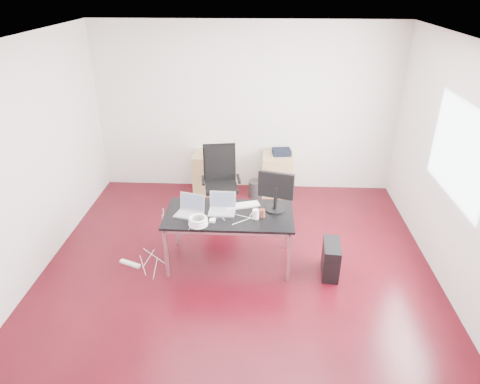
{
  "coord_description": "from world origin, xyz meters",
  "views": [
    {
      "loc": [
        0.26,
        -4.43,
        3.39
      ],
      "look_at": [
        0.0,
        0.55,
        0.85
      ],
      "focal_mm": 32.0,
      "sensor_mm": 36.0,
      "label": 1
    }
  ],
  "objects_px": {
    "filing_cabinet_right": "(277,174)",
    "office_chair": "(220,178)",
    "desk": "(229,217)",
    "pc_tower": "(331,259)",
    "filing_cabinet_left": "(209,173)"
  },
  "relations": [
    {
      "from": "desk",
      "to": "office_chair",
      "type": "distance_m",
      "value": 1.33
    },
    {
      "from": "office_chair",
      "to": "filing_cabinet_right",
      "type": "xyz_separation_m",
      "value": [
        0.89,
        0.74,
        -0.26
      ]
    },
    {
      "from": "desk",
      "to": "pc_tower",
      "type": "xyz_separation_m",
      "value": [
        1.29,
        -0.18,
        -0.46
      ]
    },
    {
      "from": "desk",
      "to": "filing_cabinet_left",
      "type": "xyz_separation_m",
      "value": [
        -0.51,
        2.05,
        -0.33
      ]
    },
    {
      "from": "office_chair",
      "to": "pc_tower",
      "type": "bearing_deg",
      "value": -53.86
    },
    {
      "from": "desk",
      "to": "filing_cabinet_right",
      "type": "bearing_deg",
      "value": 72.09
    },
    {
      "from": "filing_cabinet_right",
      "to": "pc_tower",
      "type": "relative_size",
      "value": 1.56
    },
    {
      "from": "filing_cabinet_left",
      "to": "filing_cabinet_right",
      "type": "xyz_separation_m",
      "value": [
        1.17,
        0.0,
        0.0
      ]
    },
    {
      "from": "office_chair",
      "to": "pc_tower",
      "type": "relative_size",
      "value": 2.4
    },
    {
      "from": "office_chair",
      "to": "filing_cabinet_right",
      "type": "height_order",
      "value": "office_chair"
    },
    {
      "from": "filing_cabinet_right",
      "to": "office_chair",
      "type": "bearing_deg",
      "value": -140.25
    },
    {
      "from": "desk",
      "to": "filing_cabinet_left",
      "type": "height_order",
      "value": "desk"
    },
    {
      "from": "desk",
      "to": "pc_tower",
      "type": "distance_m",
      "value": 1.38
    },
    {
      "from": "desk",
      "to": "filing_cabinet_left",
      "type": "relative_size",
      "value": 2.29
    },
    {
      "from": "desk",
      "to": "pc_tower",
      "type": "bearing_deg",
      "value": -8.03
    }
  ]
}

